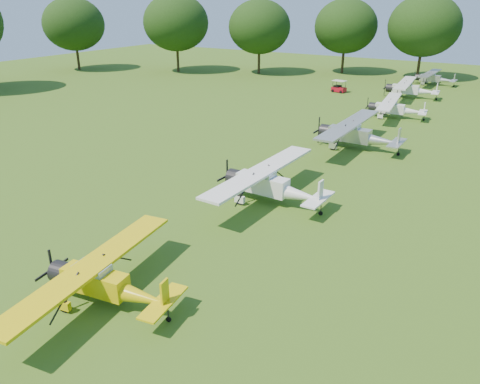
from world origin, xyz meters
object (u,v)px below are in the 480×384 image
at_px(golf_cart, 339,88).
at_px(aircraft_3, 270,183).
at_px(aircraft_4, 356,133).
at_px(aircraft_6, 410,88).
at_px(aircraft_7, 434,77).
at_px(aircraft_2, 104,280).
at_px(aircraft_5, 394,107).

bearing_deg(golf_cart, aircraft_3, -64.83).
bearing_deg(golf_cart, aircraft_4, -55.40).
height_order(aircraft_6, aircraft_7, aircraft_6).
distance_m(aircraft_2, aircraft_6, 52.81).
height_order(aircraft_2, golf_cart, aircraft_2).
distance_m(aircraft_2, aircraft_7, 64.72).
distance_m(aircraft_4, aircraft_6, 25.39).
height_order(aircraft_3, aircraft_7, aircraft_3).
bearing_deg(aircraft_3, aircraft_5, 89.93).
bearing_deg(aircraft_4, aircraft_6, 93.01).
xyz_separation_m(aircraft_5, golf_cart, (-10.49, 11.14, -0.63)).
bearing_deg(aircraft_7, aircraft_3, -88.85).
height_order(aircraft_3, aircraft_6, aircraft_3).
height_order(aircraft_5, golf_cart, aircraft_5).
distance_m(aircraft_3, aircraft_6, 39.51).
bearing_deg(aircraft_2, aircraft_5, 79.50).
bearing_deg(aircraft_7, aircraft_5, -87.38).
bearing_deg(golf_cart, aircraft_6, 17.60).
xyz_separation_m(aircraft_2, aircraft_6, (0.59, 52.80, 0.10)).
bearing_deg(aircraft_2, golf_cart, 91.57).
height_order(aircraft_2, aircraft_5, aircraft_5).
bearing_deg(aircraft_4, golf_cart, 113.64).
distance_m(aircraft_4, aircraft_7, 37.26).
xyz_separation_m(aircraft_3, golf_cart, (-9.64, 38.45, -0.80)).
bearing_deg(aircraft_5, aircraft_3, -98.79).
bearing_deg(aircraft_4, aircraft_7, 90.89).
bearing_deg(aircraft_7, aircraft_4, -87.61).
height_order(aircraft_2, aircraft_3, aircraft_3).
bearing_deg(aircraft_6, aircraft_3, -94.78).
height_order(aircraft_4, golf_cart, aircraft_4).
relative_size(aircraft_2, golf_cart, 4.91).
height_order(aircraft_7, golf_cart, aircraft_7).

